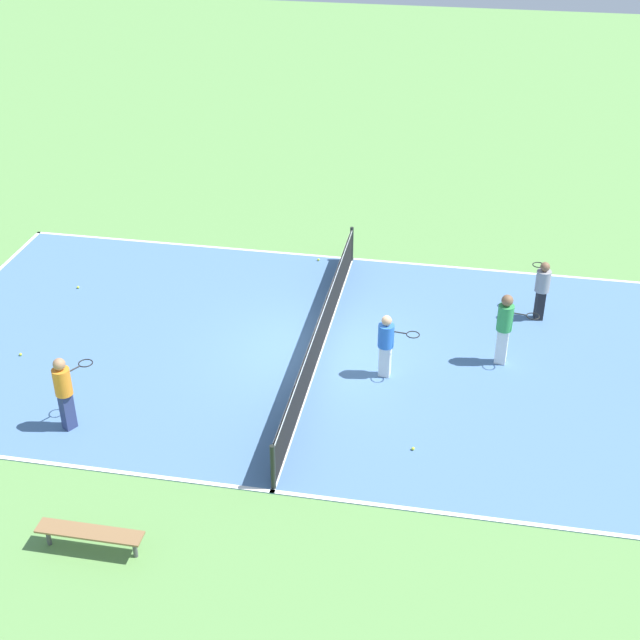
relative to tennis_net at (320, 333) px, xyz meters
The scene contains 12 objects.
ground_plane 0.54m from the tennis_net, ahead, with size 80.00×80.00×0.00m, color #60934C.
court_surface 0.53m from the tennis_net, ahead, with size 10.04×19.18×0.02m.
tennis_net is the anchor object (origin of this frame).
bench 7.53m from the tennis_net, 158.47° to the left, with size 0.36×1.90×0.45m.
player_baseline_gray 5.73m from the tennis_net, 63.51° to the right, with size 0.98×0.50×1.57m.
player_center_orange 5.98m from the tennis_net, 129.55° to the left, with size 0.97×0.75×1.71m.
player_far_green 4.25m from the tennis_net, 85.65° to the right, with size 0.47×0.97×1.79m.
player_near_blue 1.81m from the tennis_net, 112.92° to the right, with size 0.44×0.96×1.56m.
tennis_ball_near_net 7.20m from the tennis_net, 74.70° to the left, with size 0.07×0.07×0.07m, color #CCE033.
tennis_ball_far_baseline 7.07m from the tennis_net, 101.83° to the left, with size 0.07×0.07×0.07m, color #CCE033.
tennis_ball_left_sideline 4.14m from the tennis_net, 142.30° to the right, with size 0.07×0.07×0.07m, color #CCE033.
tennis_ball_right_alley 4.78m from the tennis_net, 11.02° to the left, with size 0.07×0.07×0.07m, color #CCE033.
Camera 1 is at (-17.44, -3.23, 11.46)m, focal length 50.00 mm.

